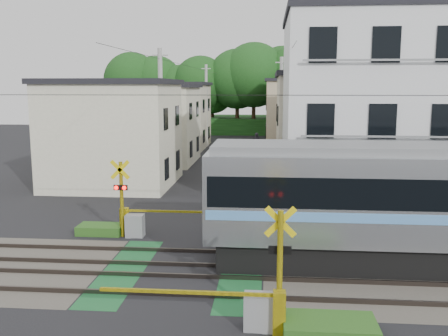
# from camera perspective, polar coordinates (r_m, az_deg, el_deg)

# --- Properties ---
(ground) EXTENTS (120.00, 120.00, 0.00)m
(ground) POSITION_cam_1_polar(r_m,az_deg,el_deg) (16.37, -4.79, -11.77)
(ground) COLOR black
(track_bed) EXTENTS (120.00, 120.00, 0.14)m
(track_bed) POSITION_cam_1_polar(r_m,az_deg,el_deg) (16.36, -4.79, -11.65)
(track_bed) COLOR #47423A
(track_bed) RESTS_ON ground
(crossing_signal_near) EXTENTS (4.74, 0.65, 3.09)m
(crossing_signal_near) POSITION_cam_1_polar(r_m,az_deg,el_deg) (12.51, 4.36, -15.11)
(crossing_signal_near) COLOR yellow
(crossing_signal_near) RESTS_ON ground
(crossing_signal_far) EXTENTS (4.74, 0.65, 3.09)m
(crossing_signal_far) POSITION_cam_1_polar(r_m,az_deg,el_deg) (20.10, -10.35, -5.74)
(crossing_signal_far) COLOR yellow
(crossing_signal_far) RESTS_ON ground
(apartment_block) EXTENTS (10.20, 8.36, 9.30)m
(apartment_block) POSITION_cam_1_polar(r_m,az_deg,el_deg) (25.25, 18.48, 6.05)
(apartment_block) COLOR white
(apartment_block) RESTS_ON ground
(houses_row) EXTENTS (22.07, 31.35, 6.80)m
(houses_row) POSITION_cam_1_polar(r_m,az_deg,el_deg) (41.12, 1.66, 5.62)
(houses_row) COLOR silver
(houses_row) RESTS_ON ground
(tree_hill) EXTENTS (40.00, 12.74, 11.15)m
(tree_hill) POSITION_cam_1_polar(r_m,az_deg,el_deg) (63.43, 2.38, 8.95)
(tree_hill) COLOR #1B4918
(tree_hill) RESTS_ON ground
(catenary) EXTENTS (60.00, 5.04, 7.00)m
(catenary) POSITION_cam_1_polar(r_m,az_deg,el_deg) (15.60, 17.31, 0.84)
(catenary) COLOR #2D2D33
(catenary) RESTS_ON ground
(utility_poles) EXTENTS (7.90, 42.00, 8.00)m
(utility_poles) POSITION_cam_1_polar(r_m,az_deg,el_deg) (38.28, -0.55, 6.61)
(utility_poles) COLOR #A5A5A0
(utility_poles) RESTS_ON ground
(pedestrian) EXTENTS (0.78, 0.64, 1.86)m
(pedestrian) POSITION_cam_1_polar(r_m,az_deg,el_deg) (44.18, 3.71, 2.85)
(pedestrian) COLOR black
(pedestrian) RESTS_ON ground
(weed_patches) EXTENTS (10.25, 8.80, 0.40)m
(weed_patches) POSITION_cam_1_polar(r_m,az_deg,el_deg) (16.03, 1.47, -11.50)
(weed_patches) COLOR #2D5E1E
(weed_patches) RESTS_ON ground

